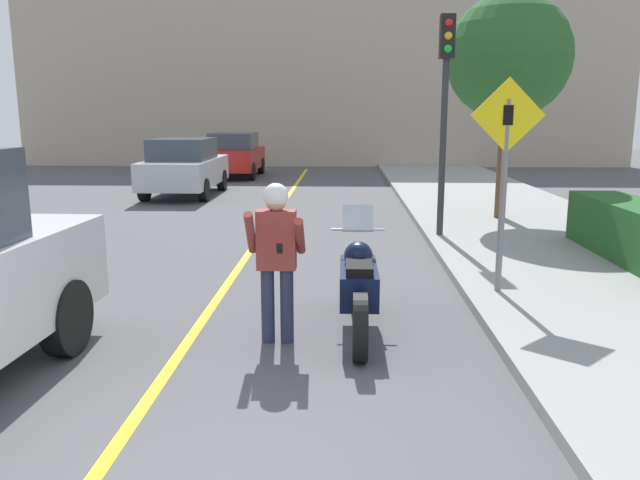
{
  "coord_description": "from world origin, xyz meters",
  "views": [
    {
      "loc": [
        1.04,
        -3.38,
        2.36
      ],
      "look_at": [
        0.78,
        3.38,
        0.99
      ],
      "focal_mm": 35.0,
      "sensor_mm": 36.0,
      "label": 1
    }
  ],
  "objects_px": {
    "traffic_light": "(445,85)",
    "parked_car_silver": "(185,167)",
    "street_tree": "(509,58)",
    "motorcycle": "(358,286)",
    "crossing_sign": "(505,165)",
    "parked_car_red": "(235,155)",
    "person_biker": "(276,247)"
  },
  "relations": [
    {
      "from": "parked_car_silver",
      "to": "traffic_light",
      "type": "bearing_deg",
      "value": -45.29
    },
    {
      "from": "person_biker",
      "to": "parked_car_silver",
      "type": "height_order",
      "value": "person_biker"
    },
    {
      "from": "crossing_sign",
      "to": "street_tree",
      "type": "relative_size",
      "value": 0.57
    },
    {
      "from": "motorcycle",
      "to": "crossing_sign",
      "type": "height_order",
      "value": "crossing_sign"
    },
    {
      "from": "person_biker",
      "to": "parked_car_red",
      "type": "bearing_deg",
      "value": 101.22
    },
    {
      "from": "motorcycle",
      "to": "parked_car_silver",
      "type": "bearing_deg",
      "value": 112.62
    },
    {
      "from": "motorcycle",
      "to": "street_tree",
      "type": "distance_m",
      "value": 8.4
    },
    {
      "from": "traffic_light",
      "to": "street_tree",
      "type": "xyz_separation_m",
      "value": [
        1.62,
        2.06,
        0.65
      ]
    },
    {
      "from": "motorcycle",
      "to": "parked_car_silver",
      "type": "distance_m",
      "value": 12.61
    },
    {
      "from": "traffic_light",
      "to": "crossing_sign",
      "type": "bearing_deg",
      "value": -87.4
    },
    {
      "from": "parked_car_red",
      "to": "traffic_light",
      "type": "bearing_deg",
      "value": -63.85
    },
    {
      "from": "motorcycle",
      "to": "crossing_sign",
      "type": "relative_size",
      "value": 0.86
    },
    {
      "from": "street_tree",
      "to": "crossing_sign",
      "type": "bearing_deg",
      "value": -103.83
    },
    {
      "from": "person_biker",
      "to": "traffic_light",
      "type": "distance_m",
      "value": 6.25
    },
    {
      "from": "person_biker",
      "to": "parked_car_red",
      "type": "height_order",
      "value": "person_biker"
    },
    {
      "from": "parked_car_silver",
      "to": "crossing_sign",
      "type": "bearing_deg",
      "value": -57.26
    },
    {
      "from": "crossing_sign",
      "to": "motorcycle",
      "type": "bearing_deg",
      "value": -145.47
    },
    {
      "from": "crossing_sign",
      "to": "street_tree",
      "type": "bearing_deg",
      "value": 76.17
    },
    {
      "from": "traffic_light",
      "to": "parked_car_silver",
      "type": "distance_m",
      "value": 9.46
    },
    {
      "from": "person_biker",
      "to": "street_tree",
      "type": "height_order",
      "value": "street_tree"
    },
    {
      "from": "person_biker",
      "to": "crossing_sign",
      "type": "relative_size",
      "value": 0.63
    },
    {
      "from": "person_biker",
      "to": "crossing_sign",
      "type": "height_order",
      "value": "crossing_sign"
    },
    {
      "from": "street_tree",
      "to": "traffic_light",
      "type": "bearing_deg",
      "value": -128.13
    },
    {
      "from": "parked_car_silver",
      "to": "parked_car_red",
      "type": "bearing_deg",
      "value": 85.04
    },
    {
      "from": "street_tree",
      "to": "parked_car_red",
      "type": "distance_m",
      "value": 12.99
    },
    {
      "from": "motorcycle",
      "to": "parked_car_silver",
      "type": "height_order",
      "value": "parked_car_silver"
    },
    {
      "from": "street_tree",
      "to": "parked_car_red",
      "type": "xyz_separation_m",
      "value": [
        -7.63,
        10.17,
        -2.67
      ]
    },
    {
      "from": "motorcycle",
      "to": "person_biker",
      "type": "xyz_separation_m",
      "value": [
        -0.85,
        -0.35,
        0.51
      ]
    },
    {
      "from": "parked_car_silver",
      "to": "parked_car_red",
      "type": "relative_size",
      "value": 1.0
    },
    {
      "from": "traffic_light",
      "to": "parked_car_red",
      "type": "relative_size",
      "value": 0.94
    },
    {
      "from": "traffic_light",
      "to": "motorcycle",
      "type": "bearing_deg",
      "value": -108.06
    },
    {
      "from": "parked_car_red",
      "to": "person_biker",
      "type": "bearing_deg",
      "value": -78.78
    }
  ]
}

